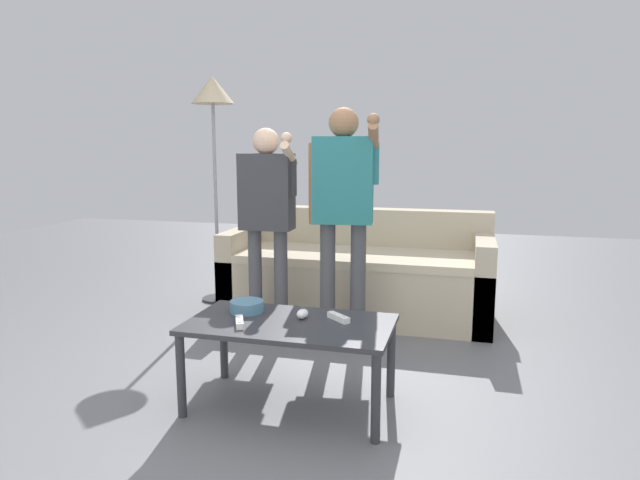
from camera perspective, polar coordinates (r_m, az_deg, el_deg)
ground_plane at (r=3.15m, az=-1.12°, el=-15.09°), size 12.00×12.00×0.00m
couch at (r=4.42m, az=3.90°, el=-3.66°), size 2.03×0.83×0.81m
coffee_table at (r=2.85m, az=-3.08°, el=-9.34°), size 1.02×0.56×0.45m
snack_bowl at (r=3.00m, az=-7.45°, el=-6.70°), size 0.18×0.18×0.06m
game_remote_nunchuk at (r=2.88m, az=-1.88°, el=-7.48°), size 0.06×0.09×0.05m
floor_lamp at (r=4.78m, az=-10.82°, el=13.20°), size 0.35×0.35×1.87m
player_center at (r=3.66m, az=2.39°, el=4.32°), size 0.48×0.30×1.55m
player_left at (r=3.84m, az=-5.41°, el=3.35°), size 0.43×0.27×1.43m
game_remote_wand_near at (r=2.85m, az=1.88°, el=-7.87°), size 0.14×0.13×0.03m
game_remote_wand_far at (r=2.80m, az=-8.18°, el=-8.25°), size 0.10×0.15×0.03m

